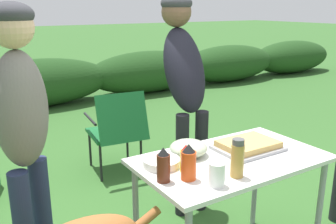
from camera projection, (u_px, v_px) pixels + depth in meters
The scene contains 13 objects.
shrub_hedge at pixel (39, 83), 6.02m from camera, with size 14.40×0.90×0.77m.
folding_table at pixel (231, 170), 2.18m from camera, with size 1.10×0.64×0.74m.
food_tray at pixel (248, 146), 2.27m from camera, with size 0.38×0.29×0.06m.
plate_stack at pixel (162, 162), 2.04m from camera, with size 0.20×0.20×0.04m, color white.
mixing_bowl at pixel (189, 148), 2.18m from camera, with size 0.22×0.22×0.09m, color #ADBC99.
paper_cup_stack at pixel (217, 174), 1.81m from camera, with size 0.08×0.08×0.12m, color white.
hot_sauce_bottle at pixel (189, 163), 1.87m from camera, with size 0.08×0.08×0.19m.
spice_jar at pixel (237, 158), 1.89m from camera, with size 0.07×0.07×0.20m.
mustard_bottle at pixel (186, 159), 1.96m from camera, with size 0.06×0.06×0.15m.
bbq_sauce_bottle at pixel (163, 165), 1.85m from camera, with size 0.07×0.07×0.18m.
standing_person_with_beanie at pixel (184, 75), 2.82m from camera, with size 0.34×0.48×1.67m.
standing_person_in_red_jacket at pixel (22, 122), 1.93m from camera, with size 0.41×0.41×1.61m.
camp_chair_green_behind_table at pixel (117, 128), 3.54m from camera, with size 0.53×0.64×0.83m.
Camera 1 is at (-1.37, -1.50, 1.59)m, focal length 40.00 mm.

